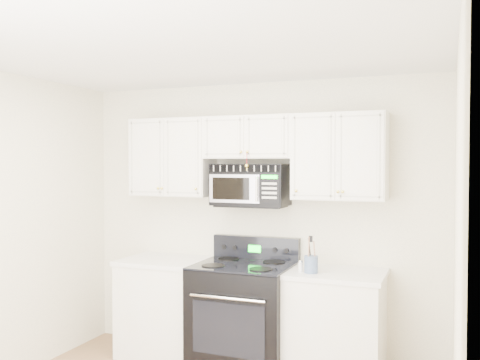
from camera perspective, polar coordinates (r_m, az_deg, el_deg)
The scene contains 9 objects.
room at distance 3.53m, azimuth -7.80°, elevation -6.96°, with size 3.51×3.51×2.61m.
base_cabinet_left at distance 5.33m, azimuth -7.70°, elevation -13.59°, with size 0.86×0.65×0.92m.
base_cabinet_right at distance 4.79m, azimuth 9.92°, elevation -15.38°, with size 0.86×0.65×0.92m.
range at distance 4.94m, azimuth 0.44°, elevation -14.09°, with size 0.85×0.77×1.14m.
upper_cabinets at distance 4.94m, azimuth 1.21°, elevation 2.91°, with size 2.44×0.37×0.75m.
microwave at distance 4.93m, azimuth 1.12°, elevation -0.49°, with size 0.69×0.40×0.38m.
utensil_crock at distance 4.56m, azimuth 7.60°, elevation -8.84°, with size 0.12×0.12×0.31m.
shaker_salt at distance 4.72m, azimuth 7.32°, elevation -8.74°, with size 0.05×0.05×0.11m.
shaker_pepper at distance 4.60m, azimuth 6.47°, elevation -9.10°, with size 0.04×0.04×0.10m.
Camera 1 is at (1.71, -3.05, 1.83)m, focal length 40.00 mm.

